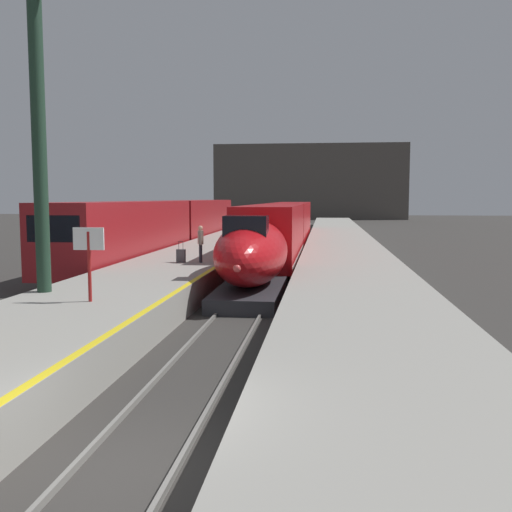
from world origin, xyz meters
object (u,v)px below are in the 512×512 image
regional_train_adjacent (170,224)px  rolling_suitcase (181,256)px  passenger_near_edge (201,241)px  departure_info_board (89,249)px  station_column_mid (38,99)px  highspeed_train_main (281,230)px

regional_train_adjacent → rolling_suitcase: (4.42, -14.62, -0.77)m
passenger_near_edge → departure_info_board: bearing=-95.6°
regional_train_adjacent → passenger_near_edge: regional_train_adjacent is taller
regional_train_adjacent → passenger_near_edge: (5.34, -14.58, -0.09)m
passenger_near_edge → rolling_suitcase: size_ratio=1.72×
passenger_near_edge → regional_train_adjacent: bearing=110.1°
regional_train_adjacent → station_column_mid: size_ratio=3.66×
highspeed_train_main → rolling_suitcase: 12.56m
regional_train_adjacent → rolling_suitcase: regional_train_adjacent is taller
station_column_mid → departure_info_board: size_ratio=4.71×
regional_train_adjacent → station_column_mid: 24.01m
passenger_near_edge → departure_info_board: size_ratio=0.80×
highspeed_train_main → rolling_suitcase: bearing=-107.0°
passenger_near_edge → rolling_suitcase: passenger_near_edge is taller
station_column_mid → rolling_suitcase: station_column_mid is taller
station_column_mid → highspeed_train_main: bearing=74.2°
regional_train_adjacent → departure_info_board: size_ratio=17.26×
station_column_mid → rolling_suitcase: size_ratio=10.17×
regional_train_adjacent → rolling_suitcase: bearing=-73.2°
rolling_suitcase → departure_info_board: (-0.09, -10.29, 1.20)m
regional_train_adjacent → passenger_near_edge: size_ratio=21.66×
regional_train_adjacent → passenger_near_edge: bearing=-69.9°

